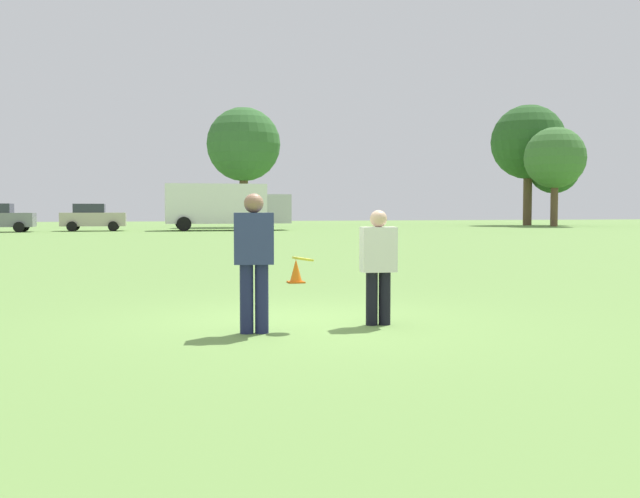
{
  "coord_description": "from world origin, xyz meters",
  "views": [
    {
      "loc": [
        -2.14,
        -9.19,
        1.48
      ],
      "look_at": [
        0.39,
        0.37,
        0.94
      ],
      "focal_mm": 41.29,
      "sensor_mm": 36.0,
      "label": 1
    }
  ],
  "objects_px": {
    "player_defender": "(378,261)",
    "traffic_cone": "(296,271)",
    "player_thrower": "(254,255)",
    "frisbee": "(303,259)",
    "parked_car_center": "(93,217)",
    "box_truck": "(225,205)"
  },
  "relations": [
    {
      "from": "parked_car_center",
      "to": "player_thrower",
      "type": "bearing_deg",
      "value": -85.16
    },
    {
      "from": "frisbee",
      "to": "parked_car_center",
      "type": "xyz_separation_m",
      "value": [
        -4.26,
        42.76,
        0.06
      ]
    },
    {
      "from": "player_defender",
      "to": "traffic_cone",
      "type": "distance_m",
      "value": 5.51
    },
    {
      "from": "player_thrower",
      "to": "box_truck",
      "type": "bearing_deg",
      "value": 83.06
    },
    {
      "from": "parked_car_center",
      "to": "box_truck",
      "type": "distance_m",
      "value": 8.83
    },
    {
      "from": "player_defender",
      "to": "frisbee",
      "type": "height_order",
      "value": "player_defender"
    },
    {
      "from": "box_truck",
      "to": "frisbee",
      "type": "bearing_deg",
      "value": -96.11
    },
    {
      "from": "box_truck",
      "to": "parked_car_center",
      "type": "bearing_deg",
      "value": 175.03
    },
    {
      "from": "traffic_cone",
      "to": "player_thrower",
      "type": "bearing_deg",
      "value": -107.65
    },
    {
      "from": "player_defender",
      "to": "box_truck",
      "type": "xyz_separation_m",
      "value": [
        3.49,
        41.92,
        0.94
      ]
    },
    {
      "from": "player_defender",
      "to": "traffic_cone",
      "type": "relative_size",
      "value": 3.05
    },
    {
      "from": "box_truck",
      "to": "player_defender",
      "type": "bearing_deg",
      "value": -94.77
    },
    {
      "from": "player_thrower",
      "to": "traffic_cone",
      "type": "bearing_deg",
      "value": 72.35
    },
    {
      "from": "traffic_cone",
      "to": "box_truck",
      "type": "height_order",
      "value": "box_truck"
    },
    {
      "from": "player_defender",
      "to": "traffic_cone",
      "type": "height_order",
      "value": "player_defender"
    },
    {
      "from": "player_defender",
      "to": "parked_car_center",
      "type": "height_order",
      "value": "parked_car_center"
    },
    {
      "from": "frisbee",
      "to": "traffic_cone",
      "type": "height_order",
      "value": "frisbee"
    },
    {
      "from": "player_thrower",
      "to": "frisbee",
      "type": "bearing_deg",
      "value": 12.36
    },
    {
      "from": "traffic_cone",
      "to": "parked_car_center",
      "type": "relative_size",
      "value": 0.11
    },
    {
      "from": "frisbee",
      "to": "box_truck",
      "type": "bearing_deg",
      "value": 83.89
    },
    {
      "from": "player_thrower",
      "to": "traffic_cone",
      "type": "xyz_separation_m",
      "value": [
        1.81,
        5.7,
        -0.71
      ]
    },
    {
      "from": "player_defender",
      "to": "parked_car_center",
      "type": "distance_m",
      "value": 43.0
    }
  ]
}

